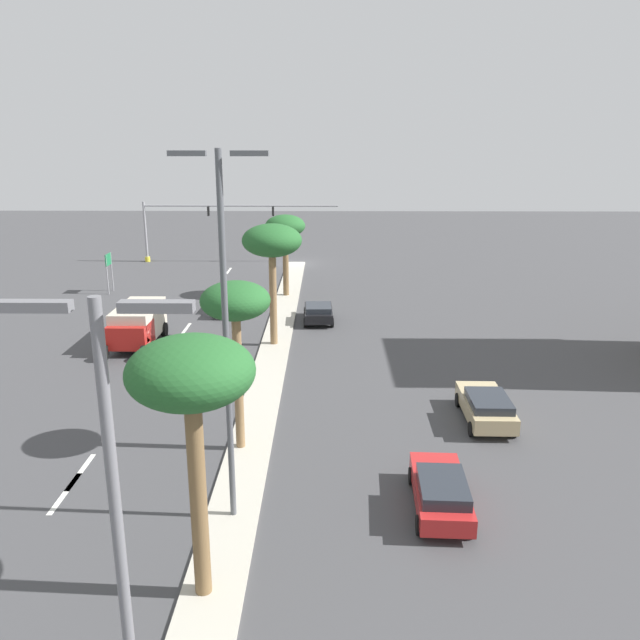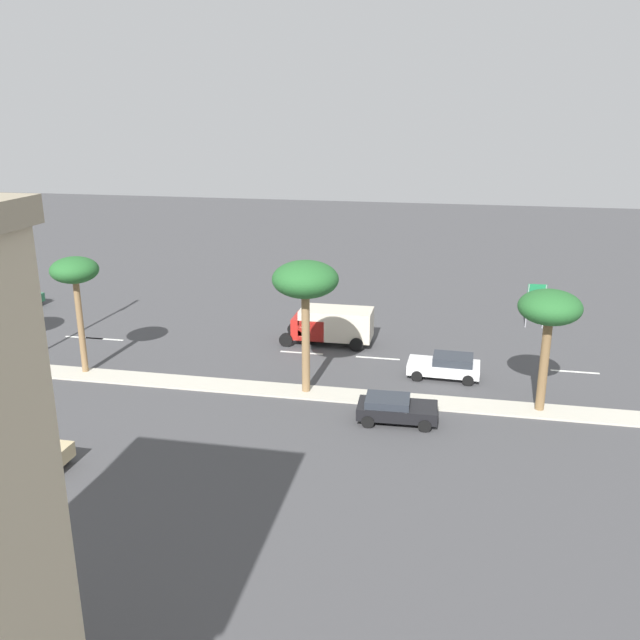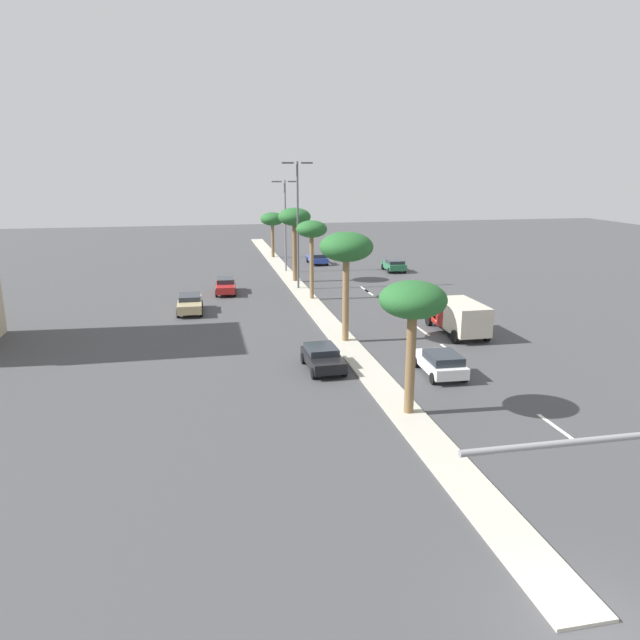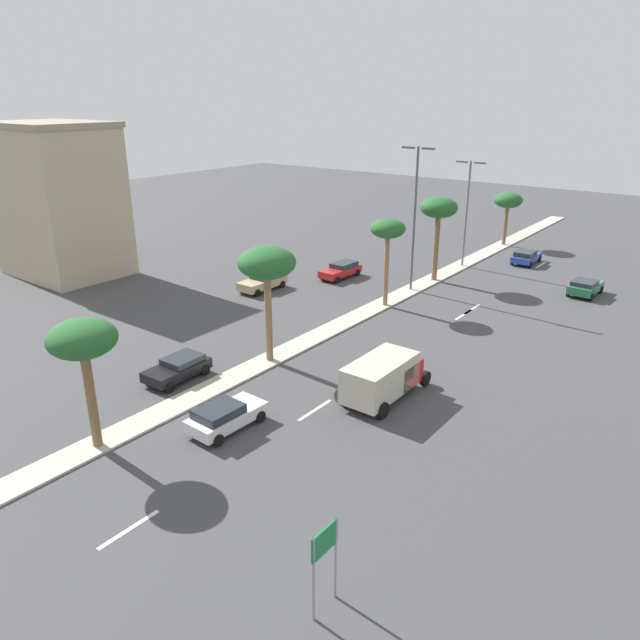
% 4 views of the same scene
% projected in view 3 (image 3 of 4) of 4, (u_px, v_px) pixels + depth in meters
% --- Properties ---
extents(ground_plane, '(160.00, 160.00, 0.00)m').
position_uv_depth(ground_plane, '(323.00, 317.00, 47.05)').
color(ground_plane, '#424244').
extents(median_curb, '(1.80, 86.05, 0.12)m').
position_uv_depth(median_curb, '(302.00, 292.00, 56.10)').
color(median_curb, '#B7B2A3').
rests_on(median_curb, ground).
extents(lane_stripe_leading, '(0.20, 2.80, 0.01)m').
position_uv_depth(lane_stripe_leading, '(555.00, 426.00, 27.19)').
color(lane_stripe_leading, silver).
rests_on(lane_stripe_leading, ground).
extents(lane_stripe_rear, '(0.20, 2.80, 0.01)m').
position_uv_depth(lane_stripe_rear, '(450.00, 350.00, 38.46)').
color(lane_stripe_rear, silver).
rests_on(lane_stripe_rear, ground).
extents(lane_stripe_trailing, '(0.20, 2.80, 0.01)m').
position_uv_depth(lane_stripe_trailing, '(422.00, 331.00, 43.14)').
color(lane_stripe_trailing, silver).
rests_on(lane_stripe_trailing, ground).
extents(lane_stripe_outboard, '(0.20, 2.80, 0.01)m').
position_uv_depth(lane_stripe_outboard, '(369.00, 292.00, 56.29)').
color(lane_stripe_outboard, silver).
rests_on(lane_stripe_outboard, ground).
extents(lane_stripe_front, '(0.20, 2.80, 0.01)m').
position_uv_depth(lane_stripe_front, '(365.00, 289.00, 57.72)').
color(lane_stripe_front, silver).
rests_on(lane_stripe_front, ground).
extents(lane_stripe_far, '(0.20, 2.80, 0.01)m').
position_uv_depth(lane_stripe_far, '(328.00, 263.00, 73.38)').
color(lane_stripe_far, silver).
rests_on(lane_stripe_far, ground).
extents(palm_tree_rear, '(3.15, 3.15, 6.41)m').
position_uv_depth(palm_tree_rear, '(413.00, 303.00, 27.20)').
color(palm_tree_rear, brown).
rests_on(palm_tree_rear, median_curb).
extents(palm_tree_trailing, '(3.54, 3.54, 7.35)m').
position_uv_depth(palm_tree_trailing, '(346.00, 249.00, 38.79)').
color(palm_tree_trailing, olive).
rests_on(palm_tree_trailing, median_curb).
extents(palm_tree_mid, '(2.72, 2.72, 6.94)m').
position_uv_depth(palm_tree_mid, '(312.00, 231.00, 51.74)').
color(palm_tree_mid, olive).
rests_on(palm_tree_mid, median_curb).
extents(palm_tree_left, '(3.30, 3.30, 7.47)m').
position_uv_depth(palm_tree_left, '(294.00, 219.00, 59.86)').
color(palm_tree_left, brown).
rests_on(palm_tree_left, median_curb).
extents(palm_tree_leading, '(3.08, 3.08, 5.78)m').
position_uv_depth(palm_tree_leading, '(272.00, 220.00, 76.47)').
color(palm_tree_leading, brown).
rests_on(palm_tree_leading, median_curb).
extents(street_lamp_mid, '(2.90, 0.24, 11.95)m').
position_uv_depth(street_lamp_mid, '(298.00, 217.00, 56.08)').
color(street_lamp_mid, '#515459').
rests_on(street_lamp_mid, median_curb).
extents(street_lamp_center, '(2.90, 0.24, 10.04)m').
position_uv_depth(street_lamp_center, '(285.00, 219.00, 65.76)').
color(street_lamp_center, slate).
rests_on(street_lamp_center, median_curb).
extents(sedan_blue_right, '(2.10, 4.09, 1.34)m').
position_uv_depth(sedan_blue_right, '(317.00, 258.00, 72.58)').
color(sedan_blue_right, '#2D47AD').
rests_on(sedan_blue_right, ground).
extents(sedan_green_far, '(2.20, 3.90, 1.35)m').
position_uv_depth(sedan_green_far, '(394.00, 265.00, 67.42)').
color(sedan_green_far, '#287047').
rests_on(sedan_green_far, ground).
extents(sedan_black_near, '(2.13, 4.04, 1.30)m').
position_uv_depth(sedan_black_near, '(323.00, 357.00, 34.77)').
color(sedan_black_near, black).
rests_on(sedan_black_near, ground).
extents(sedan_tan_trailing, '(2.07, 4.54, 1.38)m').
position_uv_depth(sedan_tan_trailing, '(190.00, 303.00, 48.40)').
color(sedan_tan_trailing, tan).
rests_on(sedan_tan_trailing, ground).
extents(sedan_red_leading, '(2.05, 4.51, 1.37)m').
position_uv_depth(sedan_red_leading, '(226.00, 285.00, 55.79)').
color(sedan_red_leading, red).
rests_on(sedan_red_leading, ground).
extents(sedan_white_left, '(2.15, 4.20, 1.41)m').
position_uv_depth(sedan_white_left, '(441.00, 362.00, 33.75)').
color(sedan_white_left, silver).
rests_on(sedan_white_left, ground).
extents(box_truck, '(2.57, 6.01, 2.42)m').
position_uv_depth(box_truck, '(459.00, 316.00, 41.86)').
color(box_truck, '#B21E19').
rests_on(box_truck, ground).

